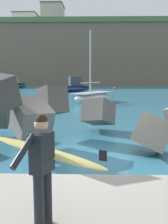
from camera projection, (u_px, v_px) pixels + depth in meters
ground_plane at (100, 160)px, 8.00m from camera, size 400.00×400.00×0.00m
surfer_with_board at (44, 161)px, 4.03m from camera, size 2.07×1.49×1.78m
boat_near_left at (15, 84)px, 48.81m from camera, size 4.79×2.90×2.10m
boat_near_centre at (93, 97)px, 24.02m from camera, size 4.25×4.69×6.42m
boat_mid_centre at (73, 87)px, 38.65m from camera, size 6.05×3.94×2.25m
mooring_buoy_inner at (40, 93)px, 33.19m from camera, size 0.44×0.44×0.44m
mooring_buoy_middle at (115, 88)px, 44.02m from camera, size 0.44×0.44×0.44m
headland_bluff at (107, 56)px, 77.73m from camera, size 95.82×34.39×15.66m
station_building_west at (26, 22)px, 77.54m from camera, size 6.78×6.73×4.59m
station_building_central at (32, 26)px, 84.78m from camera, size 8.00×7.56×4.68m
station_building_east at (53, 15)px, 71.25m from camera, size 5.84×7.91×5.52m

